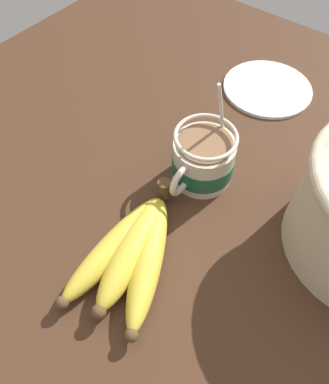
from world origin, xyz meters
The scene contains 4 objects.
table centered at (0.00, 0.00, 1.37)cm, with size 113.53×113.53×2.74cm.
coffee_mug centered at (-7.14, -2.39, 6.62)cm, with size 14.52×9.33×16.74cm.
banana_bunch centered at (10.20, -1.50, 4.71)cm, with size 21.85×12.92×4.45cm.
small_plate centered at (-32.17, -4.48, 3.04)cm, with size 16.64×16.64×0.60cm.
Camera 1 is at (24.97, 15.60, 48.99)cm, focal length 35.00 mm.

